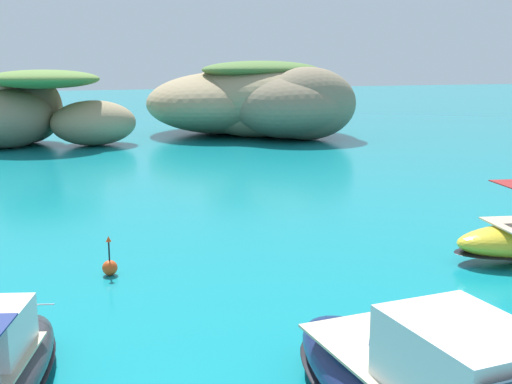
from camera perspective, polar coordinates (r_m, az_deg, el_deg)
name	(u,v)px	position (r m, az deg, el deg)	size (l,w,h in m)	color
islet_large	(259,101)	(69.64, 0.30, 8.31)	(26.65, 30.83, 8.11)	#84755B
islet_small	(35,112)	(63.63, -19.57, 6.89)	(18.18, 12.65, 7.21)	#9E8966
channel_buoy	(110,266)	(23.57, -13.24, -6.64)	(0.56, 0.56, 1.48)	#E54C19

